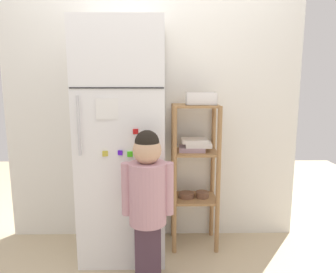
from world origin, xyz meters
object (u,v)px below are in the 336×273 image
child_standing (148,193)px  pantry_shelf_unit (195,163)px  refrigerator (123,143)px  fruit_bin (199,100)px

child_standing → pantry_shelf_unit: pantry_shelf_unit is taller
refrigerator → fruit_bin: refrigerator is taller
refrigerator → pantry_shelf_unit: 0.62m
child_standing → pantry_shelf_unit: bearing=55.4°
pantry_shelf_unit → fruit_bin: fruit_bin is taller
refrigerator → fruit_bin: size_ratio=7.57×
child_standing → fruit_bin: fruit_bin is taller
refrigerator → pantry_shelf_unit: refrigerator is taller
refrigerator → pantry_shelf_unit: bearing=11.4°
refrigerator → child_standing: size_ratio=1.70×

